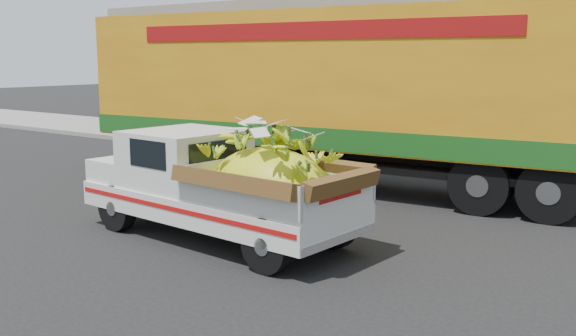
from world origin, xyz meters
The scene contains 6 objects.
ground centered at (0.00, 0.00, 0.00)m, with size 100.00×100.00×0.00m, color black.
curb centered at (0.00, 6.49, 0.07)m, with size 60.00×0.25×0.15m, color gray.
sidewalk centered at (0.00, 8.59, 0.07)m, with size 60.00×4.00×0.14m, color gray.
building_left centered at (-8.00, 14.49, 2.50)m, with size 18.00×6.00×5.00m, color gray.
pickup_truck centered at (0.89, -0.64, 0.89)m, with size 4.87×2.08×1.67m.
semi_trailer centered at (-0.23, 4.04, 2.12)m, with size 12.04×3.52×3.80m.
Camera 1 is at (7.18, -7.92, 2.83)m, focal length 40.00 mm.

